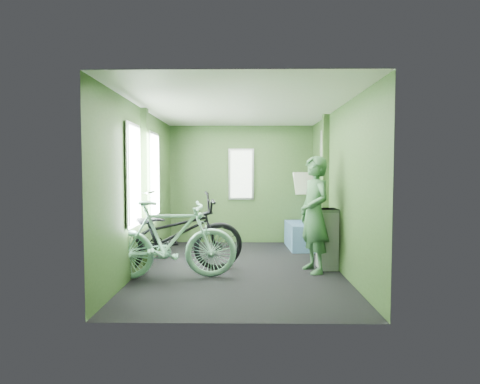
# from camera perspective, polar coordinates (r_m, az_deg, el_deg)

# --- Properties ---
(room) EXTENTS (4.00, 4.02, 2.31)m
(room) POSITION_cam_1_polar(r_m,az_deg,el_deg) (5.40, -0.40, 3.52)
(room) COLOR black
(room) RESTS_ON ground
(bicycle_black) EXTENTS (2.22, 1.39, 1.18)m
(bicycle_black) POSITION_cam_1_polar(r_m,az_deg,el_deg) (5.32, -10.68, -12.15)
(bicycle_black) COLOR black
(bicycle_black) RESTS_ON ground
(bicycle_mint) EXTENTS (1.80, 0.84, 1.10)m
(bicycle_mint) POSITION_cam_1_polar(r_m,az_deg,el_deg) (5.04, -10.65, -13.03)
(bicycle_mint) COLOR #8FD0B4
(bicycle_mint) RESTS_ON ground
(passenger) EXTENTS (0.54, 0.73, 1.61)m
(passenger) POSITION_cam_1_polar(r_m,az_deg,el_deg) (5.29, 11.25, -3.33)
(passenger) COLOR #346039
(passenger) RESTS_ON ground
(waste_box) EXTENTS (0.25, 0.36, 0.86)m
(waste_box) POSITION_cam_1_polar(r_m,az_deg,el_deg) (5.58, 13.13, -6.92)
(waste_box) COLOR gray
(waste_box) RESTS_ON ground
(bench_seat) EXTENTS (0.55, 0.95, 0.98)m
(bench_seat) POSITION_cam_1_polar(r_m,az_deg,el_deg) (6.98, 9.65, -6.08)
(bench_seat) COLOR #314968
(bench_seat) RESTS_ON ground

